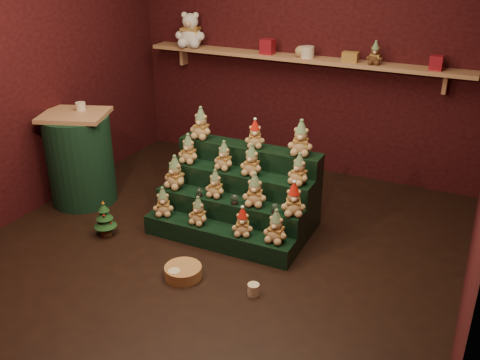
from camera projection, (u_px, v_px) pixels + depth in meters
The scene contains 40 objects.
ground at pixel (221, 245), 4.75m from camera, with size 4.00×4.00×0.00m, color black.
back_wall at pixel (306, 46), 5.85m from camera, with size 4.00×0.10×2.80m, color black.
front_wall at pixel (13, 196), 2.49m from camera, with size 4.00×0.10×2.80m, color black.
left_wall at pixel (24, 66), 4.97m from camera, with size 0.10×4.00×2.80m, color black.
back_shelf at pixel (300, 59), 5.75m from camera, with size 3.60×0.26×0.24m.
riser_tier_front at pixel (217, 237), 4.71m from camera, with size 1.40×0.22×0.18m, color black.
riser_tier_midfront at pixel (229, 217), 4.85m from camera, with size 1.40×0.22×0.36m, color black.
riser_tier_midback at pixel (239, 198), 4.99m from camera, with size 1.40×0.22×0.54m, color black.
riser_tier_back at pixel (249, 181), 5.13m from camera, with size 1.40×0.22×0.72m, color black.
teddy_0 at pixel (163, 202), 4.83m from camera, with size 0.19×0.17×0.26m, color tan, non-canonical shape.
teddy_1 at pixel (198, 211), 4.69m from camera, with size 0.18×0.16×0.25m, color tan, non-canonical shape.
teddy_2 at pixel (243, 222), 4.51m from camera, with size 0.18×0.16×0.25m, color tan, non-canonical shape.
teddy_3 at pixel (276, 226), 4.40m from camera, with size 0.20×0.18×0.29m, color tan, non-canonical shape.
teddy_4 at pixel (175, 172), 4.93m from camera, with size 0.22×0.20×0.31m, color tan, non-canonical shape.
teddy_5 at pixel (215, 183), 4.78m from camera, with size 0.18×0.16×0.25m, color tan, non-canonical shape.
teddy_6 at pixel (255, 190), 4.61m from camera, with size 0.21×0.19×0.29m, color tan, non-canonical shape.
teddy_7 at pixel (294, 199), 4.46m from camera, with size 0.21×0.19×0.29m, color tan, non-canonical shape.
teddy_8 at pixel (188, 149), 5.03m from camera, with size 0.20×0.18×0.28m, color tan, non-canonical shape.
teddy_9 at pixel (224, 156), 4.89m from camera, with size 0.19×0.17×0.26m, color tan, non-canonical shape.
teddy_10 at pixel (252, 160), 4.77m from camera, with size 0.20×0.18×0.28m, color tan, non-canonical shape.
teddy_11 at pixel (299, 169), 4.59m from camera, with size 0.19×0.18×0.27m, color tan, non-canonical shape.
teddy_12 at pixel (201, 123), 5.10m from camera, with size 0.21×0.19×0.30m, color tan, non-canonical shape.
teddy_13 at pixel (255, 134), 4.90m from camera, with size 0.18×0.17×0.26m, color tan, non-canonical shape.
teddy_14 at pixel (301, 138), 4.72m from camera, with size 0.22×0.20×0.31m, color tan, non-canonical shape.
snow_globe_a at pixel (199, 192), 4.81m from camera, with size 0.06×0.06×0.08m.
snow_globe_b at pixel (235, 199), 4.67m from camera, with size 0.07×0.07×0.09m.
snow_globe_c at pixel (275, 208), 4.52m from camera, with size 0.06×0.06×0.09m.
side_table at pixel (80, 158), 5.37m from camera, with size 0.75×0.69×0.94m.
table_ornament at pixel (81, 106), 5.23m from camera, with size 0.10×0.10×0.08m, color beige.
mini_christmas_tree at pixel (105, 218), 4.84m from camera, with size 0.21×0.21×0.35m.
mug_left at pixel (174, 276), 4.24m from camera, with size 0.10×0.10×0.10m, color beige.
mug_right at pixel (253, 289), 4.08m from camera, with size 0.09×0.09×0.09m, color beige.
wicker_basket at pixel (183, 272), 4.29m from camera, with size 0.30×0.30×0.09m, color #A77443.
white_bear at pixel (190, 25), 6.13m from camera, with size 0.35×0.32×0.49m, color white, non-canonical shape.
brown_bear at pixel (375, 53), 5.34m from camera, with size 0.16×0.15×0.23m, color #4F311A, non-canonical shape.
gift_tin_red_a at pixel (268, 47), 5.83m from camera, with size 0.14×0.14×0.16m, color maroon.
gift_tin_cream at pixel (308, 52), 5.65m from camera, with size 0.14×0.14×0.12m, color beige.
gift_tin_red_b at pixel (436, 63), 5.14m from camera, with size 0.12×0.12×0.14m, color maroon.
shelf_plush_ball at pixel (301, 51), 5.68m from camera, with size 0.12×0.12×0.12m, color tan.
scarf_gift_box at pixel (350, 57), 5.48m from camera, with size 0.16×0.10×0.10m, color #C6571C.
Camera 1 is at (1.92, -3.60, 2.51)m, focal length 40.00 mm.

